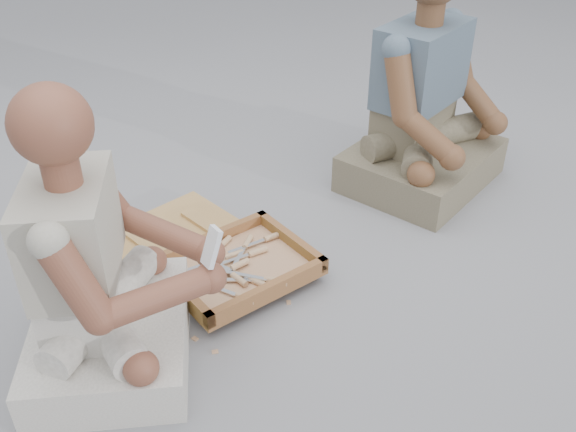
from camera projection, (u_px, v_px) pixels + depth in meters
name	position (u px, v px, depth m)	size (l,w,h in m)	color
ground	(300.00, 311.00, 2.11)	(60.00, 60.00, 0.00)	gray
carved_panel	(162.00, 243.00, 2.39)	(0.58, 0.39, 0.04)	#AA7842
tool_tray	(239.00, 267.00, 2.20)	(0.57, 0.50, 0.06)	brown
chisel_0	(271.00, 280.00, 2.12)	(0.18, 0.15, 0.02)	silver
chisel_1	(246.00, 245.00, 2.29)	(0.15, 0.18, 0.02)	silver
chisel_2	(268.00, 238.00, 2.33)	(0.22, 0.06, 0.02)	silver
chisel_3	(214.00, 258.00, 2.24)	(0.13, 0.20, 0.02)	silver
chisel_4	(235.00, 277.00, 2.14)	(0.09, 0.21, 0.02)	silver
chisel_5	(228.00, 257.00, 2.25)	(0.22, 0.04, 0.02)	silver
chisel_6	(234.00, 267.00, 2.18)	(0.22, 0.08, 0.02)	silver
chisel_7	(221.00, 246.00, 2.29)	(0.18, 0.15, 0.02)	silver
chisel_8	(252.00, 253.00, 2.25)	(0.22, 0.05, 0.02)	silver
chisel_9	(240.00, 296.00, 2.06)	(0.15, 0.18, 0.02)	silver
chisel_10	(253.00, 280.00, 2.13)	(0.13, 0.19, 0.02)	silver
chisel_11	(268.00, 280.00, 2.13)	(0.21, 0.10, 0.02)	silver
wood_chip_0	(215.00, 352.00, 1.95)	(0.02, 0.01, 0.00)	tan
wood_chip_1	(142.00, 313.00, 2.10)	(0.02, 0.01, 0.00)	tan
wood_chip_2	(289.00, 302.00, 2.14)	(0.02, 0.01, 0.00)	tan
wood_chip_3	(159.00, 346.00, 1.97)	(0.02, 0.01, 0.00)	tan
wood_chip_4	(142.00, 262.00, 2.32)	(0.02, 0.01, 0.00)	tan
wood_chip_5	(152.00, 293.00, 2.18)	(0.02, 0.01, 0.00)	tan
wood_chip_6	(208.00, 268.00, 2.30)	(0.02, 0.01, 0.00)	tan
wood_chip_7	(195.00, 339.00, 2.00)	(0.02, 0.01, 0.00)	tan
wood_chip_8	(164.00, 345.00, 1.98)	(0.02, 0.01, 0.00)	tan
wood_chip_9	(140.00, 264.00, 2.32)	(0.02, 0.01, 0.00)	tan
craftsman	(98.00, 279.00, 1.78)	(0.65, 0.66, 0.87)	silver
companion	(425.00, 111.00, 2.64)	(0.79, 0.74, 0.98)	#736A53
mobile_phone	(212.00, 247.00, 1.70)	(0.06, 0.06, 0.11)	white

